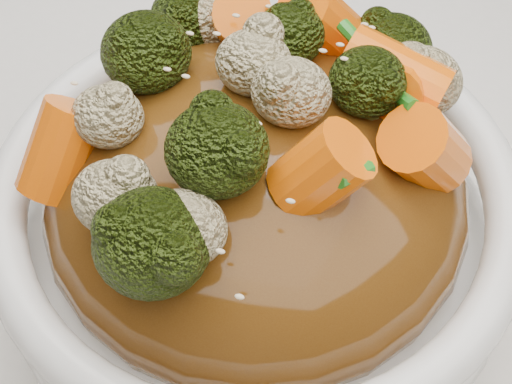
% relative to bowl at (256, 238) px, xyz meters
% --- Properties ---
extents(tablecloth, '(1.20, 0.80, 0.04)m').
position_rel_bowl_xyz_m(tablecloth, '(0.06, 0.03, -0.07)').
color(tablecloth, white).
rests_on(tablecloth, dining_table).
extents(bowl, '(0.25, 0.25, 0.09)m').
position_rel_bowl_xyz_m(bowl, '(0.00, 0.00, 0.00)').
color(bowl, white).
rests_on(bowl, tablecloth).
extents(sauce_base, '(0.20, 0.20, 0.10)m').
position_rel_bowl_xyz_m(sauce_base, '(0.00, -0.00, 0.03)').
color(sauce_base, '#512E0E').
rests_on(sauce_base, bowl).
extents(carrots, '(0.20, 0.20, 0.05)m').
position_rel_bowl_xyz_m(carrots, '(0.00, -0.00, 0.10)').
color(carrots, '#FA6708').
rests_on(carrots, sauce_base).
extents(broccoli, '(0.20, 0.20, 0.05)m').
position_rel_bowl_xyz_m(broccoli, '(0.00, -0.00, 0.10)').
color(broccoli, black).
rests_on(broccoli, sauce_base).
extents(cauliflower, '(0.20, 0.20, 0.04)m').
position_rel_bowl_xyz_m(cauliflower, '(0.00, -0.00, 0.10)').
color(cauliflower, '#C3B485').
rests_on(cauliflower, sauce_base).
extents(scallions, '(0.15, 0.15, 0.02)m').
position_rel_bowl_xyz_m(scallions, '(0.00, 0.00, 0.10)').
color(scallions, '#22731A').
rests_on(scallions, sauce_base).
extents(sesame_seeds, '(0.18, 0.18, 0.01)m').
position_rel_bowl_xyz_m(sesame_seeds, '(0.00, 0.00, 0.10)').
color(sesame_seeds, beige).
rests_on(sesame_seeds, sauce_base).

